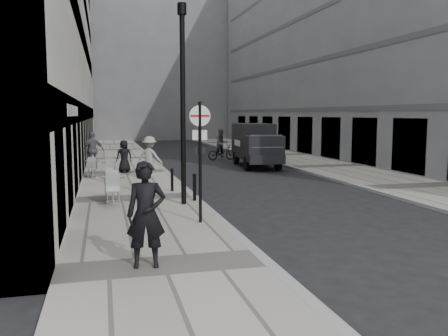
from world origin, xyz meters
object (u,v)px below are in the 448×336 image
(lamppost, at_px, (183,94))
(panel_van, at_px, (255,143))
(cyclist, at_px, (222,148))
(sign_post, at_px, (200,146))
(walking_man, at_px, (146,215))

(lamppost, distance_m, panel_van, 12.53)
(cyclist, bearing_deg, lamppost, -117.46)
(panel_van, height_order, cyclist, panel_van)
(lamppost, bearing_deg, panel_van, 61.18)
(sign_post, xyz_separation_m, panel_van, (5.94, 13.49, -0.79))
(walking_man, bearing_deg, panel_van, 71.46)
(sign_post, distance_m, panel_van, 14.76)
(sign_post, bearing_deg, panel_van, 72.57)
(panel_van, bearing_deg, walking_man, -108.94)
(walking_man, relative_size, panel_van, 0.37)
(walking_man, bearing_deg, lamppost, 80.08)
(sign_post, relative_size, cyclist, 1.57)
(sign_post, xyz_separation_m, lamppost, (-0.00, 2.69, 1.43))
(lamppost, relative_size, panel_van, 1.17)
(walking_man, bearing_deg, cyclist, 78.21)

